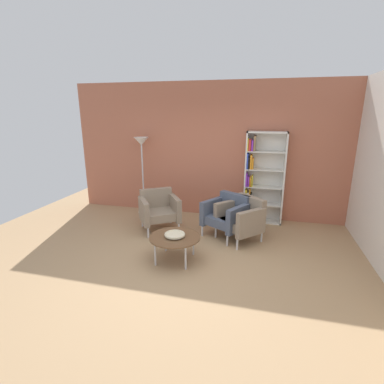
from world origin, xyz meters
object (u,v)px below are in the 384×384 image
decorative_bowl (175,234)px  armchair_by_bookshelf (242,218)px  bookshelf_tall (260,178)px  armchair_corner_red (159,209)px  coffee_table_low (175,238)px  floor_lamp_torchiere (142,150)px  armchair_near_window (227,215)px

decorative_bowl → armchair_by_bookshelf: size_ratio=0.34×
bookshelf_tall → armchair_corner_red: (-1.91, -0.94, -0.53)m
coffee_table_low → floor_lamp_torchiere: 2.62m
armchair_near_window → armchair_by_bookshelf: (0.28, -0.10, 0.00)m
coffee_table_low → armchair_corner_red: size_ratio=0.85×
floor_lamp_torchiere → bookshelf_tall: bearing=2.4°
bookshelf_tall → decorative_bowl: bearing=-120.5°
coffee_table_low → armchair_corner_red: armchair_corner_red is taller
bookshelf_tall → armchair_corner_red: size_ratio=2.01×
bookshelf_tall → floor_lamp_torchiere: (-2.59, -0.11, 0.51)m
armchair_by_bookshelf → floor_lamp_torchiere: bearing=-158.5°
decorative_bowl → armchair_by_bookshelf: bearing=48.0°
coffee_table_low → armchair_by_bookshelf: size_ratio=0.84×
coffee_table_low → decorative_bowl: (-0.00, 0.00, 0.06)m
coffee_table_low → armchair_by_bookshelf: bearing=48.0°
armchair_corner_red → armchair_by_bookshelf: size_ratio=0.99×
bookshelf_tall → decorative_bowl: size_ratio=5.94×
coffee_table_low → decorative_bowl: 0.06m
armchair_corner_red → bookshelf_tall: bearing=-8.1°
armchair_by_bookshelf → decorative_bowl: bearing=-89.1°
coffee_table_low → armchair_near_window: size_ratio=0.86×
decorative_bowl → armchair_by_bookshelf: (0.94, 1.05, -0.02)m
decorative_bowl → armchair_near_window: size_ratio=0.34×
armchair_corner_red → floor_lamp_torchiere: bearing=95.1°
armchair_near_window → armchair_corner_red: bearing=-148.5°
armchair_corner_red → coffee_table_low: bearing=-92.9°
decorative_bowl → armchair_corner_red: size_ratio=0.34×
armchair_near_window → floor_lamp_torchiere: (-2.03, 0.81, 1.03)m
armchair_corner_red → armchair_by_bookshelf: same height
coffee_table_low → decorative_bowl: decorative_bowl is taller
bookshelf_tall → armchair_near_window: size_ratio=2.03×
armchair_corner_red → decorative_bowl: bearing=-92.9°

